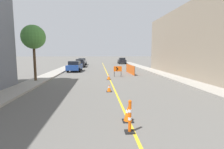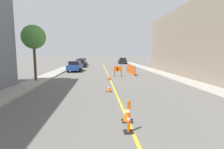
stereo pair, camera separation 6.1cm
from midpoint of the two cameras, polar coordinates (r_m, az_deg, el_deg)
lane_stripe at (r=24.84m, az=-1.54°, el=0.60°), size 0.12×51.19×0.01m
sidewalk_left at (r=25.51m, az=-17.84°, el=0.60°), size 1.92×51.19×0.15m
sidewalk_right at (r=26.18m, az=14.34°, el=0.87°), size 1.92×51.19×0.15m
building_facade_right at (r=21.53m, az=31.07°, el=9.35°), size 6.00×25.20×8.05m
traffic_cone_second at (r=7.33m, az=5.23°, el=-12.60°), size 0.44×0.44×0.65m
traffic_cone_third at (r=12.63m, az=-0.84°, el=-4.49°), size 0.40×0.40×0.53m
traffic_cone_fourth at (r=18.28m, az=-0.92°, el=-0.77°), size 0.43×0.43×0.61m
delineator_post_front at (r=6.31m, az=5.78°, el=-14.12°), size 0.34×0.34×1.17m
arrow_barricade_primary at (r=20.52m, az=2.03°, el=1.69°), size 0.95×0.14×1.23m
safety_mesh_fence at (r=23.93m, az=6.12°, el=1.73°), size 0.22×5.29×1.17m
parked_car_curb_near at (r=27.05m, az=-11.91°, el=2.67°), size 2.04×4.40×1.59m
parked_car_curb_mid at (r=35.45m, az=-10.15°, el=3.71°), size 1.95×4.36×1.59m
parked_car_curb_far at (r=41.62m, az=-9.50°, el=4.20°), size 1.94×4.34×1.59m
parked_car_opposite_side at (r=45.60m, az=3.46°, el=4.52°), size 1.94×4.33×1.59m
street_tree_left_near at (r=18.30m, az=-24.14°, el=11.00°), size 2.23×2.23×5.25m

